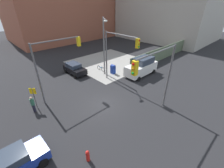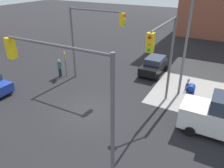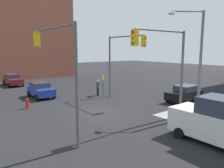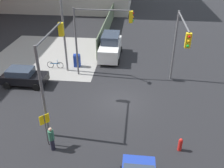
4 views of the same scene
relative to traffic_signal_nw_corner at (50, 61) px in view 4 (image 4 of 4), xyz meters
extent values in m
plane|color=black|center=(2.48, -4.50, -4.62)|extent=(120.00, 120.00, 0.00)
cube|color=gray|center=(11.48, 4.50, -4.62)|extent=(12.00, 12.00, 0.01)
cube|color=#56664C|center=(19.82, -1.30, -3.42)|extent=(18.69, 0.12, 2.40)
cylinder|color=#59595B|center=(-2.02, 0.00, -1.37)|extent=(0.18, 0.18, 6.50)
cylinder|color=#59595B|center=(0.46, 0.00, 1.76)|extent=(4.96, 0.12, 0.12)
cube|color=yellow|center=(2.94, 0.00, 1.23)|extent=(0.32, 0.36, 1.00)
sphere|color=red|center=(3.12, 0.00, 1.55)|extent=(0.18, 0.18, 0.18)
sphere|color=orange|center=(3.12, 0.00, 1.23)|extent=(0.18, 0.18, 0.18)
sphere|color=green|center=(3.12, 0.00, 0.91)|extent=(0.18, 0.18, 0.18)
cylinder|color=#59595B|center=(6.98, -9.00, -1.37)|extent=(0.18, 0.18, 6.50)
cylinder|color=#59595B|center=(4.27, -9.00, 1.76)|extent=(5.42, 0.12, 0.12)
cube|color=yellow|center=(1.56, -9.00, 1.23)|extent=(0.32, 0.36, 1.00)
sphere|color=red|center=(1.38, -9.00, 1.55)|extent=(0.18, 0.18, 0.18)
sphere|color=orange|center=(1.38, -9.00, 1.23)|extent=(0.18, 0.18, 0.18)
sphere|color=green|center=(1.38, -9.00, 0.91)|extent=(0.18, 0.18, 0.18)
cylinder|color=#59595B|center=(6.98, 0.00, -1.37)|extent=(0.18, 0.18, 6.50)
cylinder|color=#59595B|center=(6.98, -2.50, 1.76)|extent=(0.12, 5.00, 0.12)
cube|color=yellow|center=(6.98, -5.00, 1.23)|extent=(0.36, 0.32, 1.00)
sphere|color=red|center=(6.98, -5.18, 1.55)|extent=(0.18, 0.18, 0.18)
sphere|color=orange|center=(6.98, -5.18, 1.23)|extent=(0.18, 0.18, 0.18)
sphere|color=green|center=(6.98, -5.18, 0.91)|extent=(0.18, 0.18, 0.18)
cylinder|color=slate|center=(7.68, 1.30, -0.62)|extent=(0.20, 0.20, 8.00)
cylinder|color=#4C4C4C|center=(-2.92, -0.26, -3.42)|extent=(0.08, 0.08, 2.40)
cube|color=yellow|center=(-2.92, -0.26, -2.57)|extent=(0.48, 0.48, 0.64)
cube|color=navy|center=(8.68, 0.50, -4.05)|extent=(0.56, 0.64, 1.15)
cylinder|color=navy|center=(8.68, 0.50, -3.47)|extent=(0.56, 0.64, 0.56)
cylinder|color=red|center=(-2.52, -8.70, -4.22)|extent=(0.26, 0.26, 0.80)
sphere|color=red|center=(-2.52, -8.70, -3.80)|extent=(0.24, 0.24, 0.24)
cube|color=black|center=(4.41, 4.35, -3.93)|extent=(1.80, 3.98, 0.75)
cube|color=#2D3847|center=(4.41, 4.67, -3.28)|extent=(1.58, 2.23, 0.55)
cylinder|color=black|center=(5.31, 3.00, -4.30)|extent=(0.22, 0.64, 0.64)
cylinder|color=black|center=(3.51, 3.00, -4.30)|extent=(0.22, 0.64, 0.64)
cylinder|color=black|center=(5.31, 5.71, -4.30)|extent=(0.22, 0.64, 0.64)
cylinder|color=black|center=(3.51, 5.71, -4.30)|extent=(0.22, 0.64, 0.64)
cube|color=white|center=(11.38, -2.70, -3.60)|extent=(5.40, 2.10, 1.40)
cube|color=#2D3847|center=(11.81, -2.70, -2.45)|extent=(3.02, 1.85, 0.90)
cylinder|color=black|center=(9.54, -3.75, -4.30)|extent=(0.64, 0.22, 0.64)
cylinder|color=black|center=(9.54, -1.65, -4.30)|extent=(0.64, 0.22, 0.64)
cylinder|color=black|center=(13.21, -3.75, -4.30)|extent=(0.64, 0.22, 0.64)
cylinder|color=black|center=(13.21, -1.65, -4.30)|extent=(0.64, 0.22, 0.64)
cylinder|color=#2D664C|center=(-3.32, -0.70, -3.44)|extent=(0.36, 0.36, 0.67)
sphere|color=tan|center=(-3.32, -0.70, -2.98)|extent=(0.23, 0.23, 0.23)
cylinder|color=#1E1E2D|center=(-3.32, -0.70, -4.20)|extent=(0.28, 0.28, 0.85)
torus|color=black|center=(8.08, 3.22, -4.29)|extent=(0.05, 0.71, 0.71)
torus|color=black|center=(8.08, 2.18, -4.29)|extent=(0.05, 0.71, 0.71)
cube|color=#1E5999|center=(8.08, 2.70, -4.11)|extent=(0.04, 1.04, 0.08)
cylinder|color=#1E5999|center=(8.08, 2.42, -3.87)|extent=(0.04, 0.04, 0.40)
camera|label=1|loc=(-5.83, -14.62, 5.09)|focal=24.00mm
camera|label=2|loc=(10.44, -15.40, 4.29)|focal=35.00mm
camera|label=3|loc=(16.66, -14.30, 0.55)|focal=35.00mm
camera|label=4|loc=(-14.55, -5.70, 6.96)|focal=40.00mm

